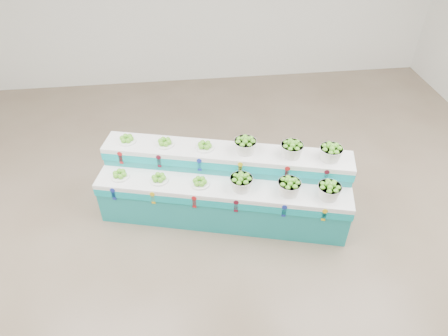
{
  "coord_description": "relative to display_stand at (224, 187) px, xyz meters",
  "views": [
    {
      "loc": [
        -0.74,
        -3.76,
        4.47
      ],
      "look_at": [
        -0.21,
        0.59,
        0.87
      ],
      "focal_mm": 32.58,
      "sensor_mm": 36.0,
      "label": 1
    }
  ],
  "objects": [
    {
      "name": "ground",
      "position": [
        0.21,
        -0.59,
        -0.51
      ],
      "size": [
        10.0,
        10.0,
        0.0
      ],
      "primitive_type": "plane",
      "color": "brown",
      "rests_on": "ground"
    },
    {
      "name": "display_stand",
      "position": [
        0.0,
        0.0,
        0.0
      ],
      "size": [
        3.7,
        1.82,
        1.02
      ],
      "primitive_type": null,
      "rotation": [
        0.0,
        0.0,
        -0.26
      ],
      "color": "teal",
      "rests_on": "ground"
    },
    {
      "name": "plate_lower_left",
      "position": [
        -1.46,
        0.16,
        0.26
      ],
      "size": [
        0.33,
        0.33,
        0.1
      ],
      "primitive_type": "cylinder",
      "rotation": [
        0.0,
        0.0,
        -0.26
      ],
      "color": "white",
      "rests_on": "display_stand"
    },
    {
      "name": "plate_lower_mid",
      "position": [
        -0.92,
        0.02,
        0.26
      ],
      "size": [
        0.33,
        0.33,
        0.1
      ],
      "primitive_type": "cylinder",
      "rotation": [
        0.0,
        0.0,
        -0.26
      ],
      "color": "white",
      "rests_on": "display_stand"
    },
    {
      "name": "plate_lower_right",
      "position": [
        -0.35,
        -0.13,
        0.26
      ],
      "size": [
        0.33,
        0.33,
        0.1
      ],
      "primitive_type": "cylinder",
      "rotation": [
        0.0,
        0.0,
        -0.26
      ],
      "color": "white",
      "rests_on": "display_stand"
    },
    {
      "name": "basket_lower_left",
      "position": [
        0.2,
        -0.28,
        0.33
      ],
      "size": [
        0.38,
        0.38,
        0.23
      ],
      "primitive_type": null,
      "rotation": [
        0.0,
        0.0,
        -0.26
      ],
      "color": "silver",
      "rests_on": "display_stand"
    },
    {
      "name": "basket_lower_mid",
      "position": [
        0.82,
        -0.45,
        0.33
      ],
      "size": [
        0.38,
        0.38,
        0.23
      ],
      "primitive_type": null,
      "rotation": [
        0.0,
        0.0,
        -0.26
      ],
      "color": "silver",
      "rests_on": "display_stand"
    },
    {
      "name": "basket_lower_right",
      "position": [
        1.33,
        -0.58,
        0.33
      ],
      "size": [
        0.38,
        0.38,
        0.23
      ],
      "primitive_type": null,
      "rotation": [
        0.0,
        0.0,
        -0.26
      ],
      "color": "silver",
      "rests_on": "display_stand"
    },
    {
      "name": "plate_upper_left",
      "position": [
        -1.35,
        0.59,
        0.56
      ],
      "size": [
        0.33,
        0.33,
        0.1
      ],
      "primitive_type": "cylinder",
      "rotation": [
        0.0,
        0.0,
        -0.26
      ],
      "color": "white",
      "rests_on": "display_stand"
    },
    {
      "name": "plate_upper_mid",
      "position": [
        -0.8,
        0.44,
        0.56
      ],
      "size": [
        0.33,
        0.33,
        0.1
      ],
      "primitive_type": "cylinder",
      "rotation": [
        0.0,
        0.0,
        -0.26
      ],
      "color": "white",
      "rests_on": "display_stand"
    },
    {
      "name": "plate_upper_right",
      "position": [
        -0.24,
        0.29,
        0.56
      ],
      "size": [
        0.33,
        0.33,
        0.1
      ],
      "primitive_type": "cylinder",
      "rotation": [
        0.0,
        0.0,
        -0.26
      ],
      "color": "white",
      "rests_on": "display_stand"
    },
    {
      "name": "basket_upper_left",
      "position": [
        0.32,
        0.14,
        0.63
      ],
      "size": [
        0.38,
        0.38,
        0.23
      ],
      "primitive_type": null,
      "rotation": [
        0.0,
        0.0,
        -0.26
      ],
      "color": "silver",
      "rests_on": "display_stand"
    },
    {
      "name": "basket_upper_mid",
      "position": [
        0.94,
        -0.02,
        0.63
      ],
      "size": [
        0.38,
        0.38,
        0.23
      ],
      "primitive_type": null,
      "rotation": [
        0.0,
        0.0,
        -0.26
      ],
      "color": "silver",
      "rests_on": "display_stand"
    },
    {
      "name": "basket_upper_right",
      "position": [
        1.45,
        -0.16,
        0.63
      ],
      "size": [
        0.38,
        0.38,
        0.23
      ],
      "primitive_type": null,
      "rotation": [
        0.0,
        0.0,
        -0.26
      ],
      "color": "silver",
      "rests_on": "display_stand"
    }
  ]
}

